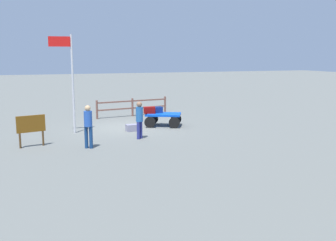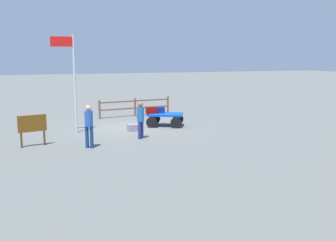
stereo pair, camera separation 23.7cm
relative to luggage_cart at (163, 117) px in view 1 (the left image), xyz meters
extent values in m
plane|color=slate|center=(1.80, -0.26, -0.47)|extent=(120.00, 120.00, 0.00)
cube|color=blue|center=(-0.02, 0.01, 0.14)|extent=(2.09, 1.78, 0.10)
cube|color=blue|center=(0.74, -0.36, 0.14)|extent=(0.53, 0.98, 0.10)
cylinder|color=black|center=(0.80, 0.25, -0.19)|extent=(0.56, 0.36, 0.56)
cylinder|color=black|center=(0.29, -0.78, -0.19)|extent=(0.56, 0.36, 0.56)
cylinder|color=black|center=(-0.33, 0.80, -0.19)|extent=(0.56, 0.36, 0.56)
cylinder|color=black|center=(-0.83, -0.23, -0.19)|extent=(0.56, 0.36, 0.56)
cube|color=navy|center=(0.24, -0.38, 0.35)|extent=(0.63, 0.41, 0.31)
cube|color=maroon|center=(0.66, -0.24, 0.36)|extent=(0.65, 0.43, 0.35)
cube|color=gray|center=(1.91, 0.79, -0.31)|extent=(0.55, 0.42, 0.33)
cylinder|color=navy|center=(4.37, 3.74, -0.03)|extent=(0.14, 0.14, 0.89)
cylinder|color=navy|center=(4.54, 3.63, -0.03)|extent=(0.14, 0.14, 0.89)
cylinder|color=#2752B1|center=(4.46, 3.69, 0.72)|extent=(0.44, 0.44, 0.61)
sphere|color=tan|center=(4.46, 3.69, 1.14)|extent=(0.23, 0.23, 0.23)
cylinder|color=navy|center=(1.97, 2.58, -0.08)|extent=(0.14, 0.14, 0.78)
cylinder|color=navy|center=(2.12, 2.71, -0.08)|extent=(0.14, 0.14, 0.78)
cylinder|color=#245EA4|center=(2.04, 2.64, 0.62)|extent=(0.44, 0.44, 0.64)
sphere|color=#91694D|center=(2.04, 2.64, 1.07)|extent=(0.24, 0.24, 0.24)
cylinder|color=silver|center=(4.57, 0.27, 1.83)|extent=(0.10, 0.10, 4.61)
cube|color=red|center=(5.11, 0.27, 3.81)|extent=(0.97, 0.12, 0.46)
cylinder|color=#4C3319|center=(6.13, 2.54, -0.17)|extent=(0.08, 0.08, 0.61)
cylinder|color=#4C3319|center=(7.02, 2.74, -0.17)|extent=(0.08, 0.08, 0.61)
cube|color=brown|center=(6.57, 2.64, 0.48)|extent=(1.12, 0.31, 0.68)
cylinder|color=brown|center=(-1.63, -4.17, 0.07)|extent=(0.12, 0.12, 1.09)
cylinder|color=brown|center=(0.59, -3.84, 0.07)|extent=(0.12, 0.12, 1.09)
cylinder|color=brown|center=(2.81, -3.52, 0.07)|extent=(0.12, 0.12, 1.09)
cube|color=brown|center=(0.59, -3.84, 0.45)|extent=(4.45, 0.73, 0.08)
cube|color=brown|center=(0.59, -3.84, 0.02)|extent=(4.45, 0.73, 0.08)
camera|label=1|loc=(6.86, 19.19, 3.20)|focal=42.28mm
camera|label=2|loc=(6.64, 19.27, 3.20)|focal=42.28mm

